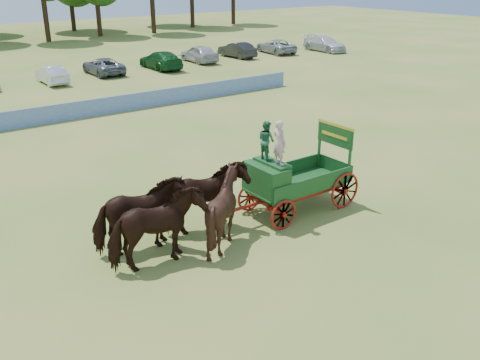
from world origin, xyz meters
The scene contains 8 objects.
ground centered at (0.00, 0.00, 0.00)m, with size 160.00×160.00×0.00m, color #9C8A46.
horse_lead_left centered at (-8.21, 0.19, 1.22)m, with size 1.32×2.89×2.44m, color black.
horse_lead_right centered at (-8.21, 1.29, 1.22)m, with size 1.32×2.89×2.44m, color black.
horse_wheel_left centered at (-5.81, 0.19, 1.22)m, with size 1.97×2.22×2.44m, color black.
horse_wheel_right centered at (-5.81, 1.29, 1.22)m, with size 1.32×2.89×2.44m, color black.
farm_dray centered at (-2.83, 0.75, 1.56)m, with size 6.00×2.00×3.70m.
sponsor_banner centered at (-1.00, 18.00, 0.53)m, with size 26.00×0.08×1.05m, color #1D469D.
parked_cars centered at (2.94, 30.09, 0.73)m, with size 55.47×7.33×1.62m.
Camera 1 is at (-14.58, -12.63, 8.44)m, focal length 40.00 mm.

